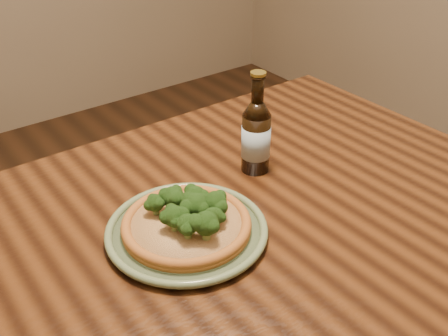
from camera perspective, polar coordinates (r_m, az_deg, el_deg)
table at (r=0.91m, az=-8.28°, el=-15.93°), size 1.60×0.90×0.75m
plate at (r=0.91m, az=-4.08°, el=-6.80°), size 0.28×0.28×0.02m
pizza at (r=0.90m, az=-3.98°, el=-5.80°), size 0.22×0.22×0.07m
beer_bottle at (r=1.05m, az=3.51°, el=3.54°), size 0.06×0.06×0.21m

